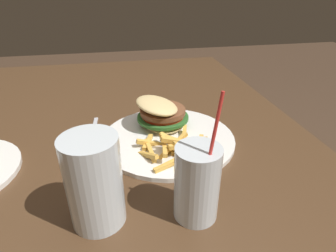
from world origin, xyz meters
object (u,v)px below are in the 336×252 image
(beer_glass, at_px, (94,183))
(meal_plate_near, at_px, (165,127))
(spoon, at_px, (90,145))
(juice_glass, at_px, (197,185))

(beer_glass, bearing_deg, meal_plate_near, -32.52)
(beer_glass, bearing_deg, spoon, 6.52)
(beer_glass, distance_m, juice_glass, 0.15)
(meal_plate_near, height_order, beer_glass, beer_glass)
(beer_glass, relative_size, juice_glass, 0.69)
(spoon, bearing_deg, beer_glass, 9.73)
(beer_glass, xyz_separation_m, spoon, (0.22, 0.02, -0.06))
(meal_plate_near, relative_size, spoon, 1.67)
(juice_glass, relative_size, spoon, 1.16)
(meal_plate_near, height_order, spoon, meal_plate_near)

